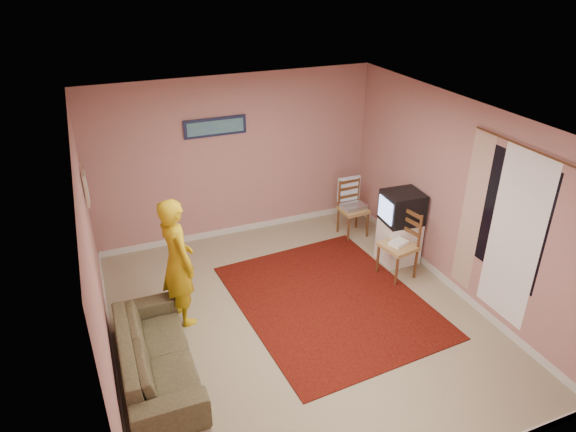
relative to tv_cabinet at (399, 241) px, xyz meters
name	(u,v)px	position (x,y,z in m)	size (l,w,h in m)	color
ground	(298,318)	(-1.95, -0.74, -0.33)	(5.00, 5.00, 0.00)	gray
wall_back	(236,158)	(-1.95, 1.76, 0.97)	(4.50, 0.02, 2.60)	#A3766B
wall_front	(428,375)	(-1.95, -3.24, 0.97)	(4.50, 0.02, 2.60)	#A3766B
wall_left	(95,269)	(-4.20, -0.74, 0.97)	(0.02, 5.00, 2.60)	#A3766B
wall_right	(457,198)	(0.30, -0.74, 0.97)	(0.02, 5.00, 2.60)	#A3766B
ceiling	(300,120)	(-1.95, -0.74, 2.27)	(4.50, 5.00, 0.02)	white
baseboard_back	(239,229)	(-1.95, 1.75, -0.28)	(4.50, 0.02, 0.10)	silver
baseboard_left	(115,362)	(-4.19, -0.74, -0.28)	(0.02, 5.00, 0.10)	silver
baseboard_right	(443,278)	(0.29, -0.74, -0.28)	(0.02, 5.00, 0.10)	silver
window	(509,217)	(0.29, -1.64, 1.12)	(0.01, 1.10, 1.50)	black
curtain_sheer	(514,238)	(0.28, -1.79, 0.92)	(0.01, 0.75, 2.10)	white
curtain_floral	(472,213)	(0.27, -1.09, 0.92)	(0.01, 0.35, 2.10)	beige
curtain_rod	(522,146)	(0.25, -1.64, 1.99)	(0.02, 0.02, 1.40)	#5A321B
picture_back	(215,127)	(-2.25, 1.73, 1.52)	(0.95, 0.04, 0.28)	#141B39
picture_left	(86,187)	(-4.17, 0.86, 1.22)	(0.04, 0.38, 0.42)	tan
area_rug	(329,300)	(-1.41, -0.55, -0.32)	(2.27, 2.84, 0.02)	black
tv_cabinet	(399,241)	(0.00, 0.00, 0.00)	(0.51, 0.47, 0.65)	white
crt_tv	(402,207)	(-0.01, 0.00, 0.56)	(0.57, 0.51, 0.46)	black
chair_a	(354,203)	(-0.25, 0.96, 0.24)	(0.43, 0.42, 0.50)	tan
dvd_player	(354,207)	(-0.25, 0.96, 0.18)	(0.39, 0.28, 0.07)	silver
blue_throw	(349,189)	(-0.25, 1.15, 0.42)	(0.39, 0.05, 0.41)	#92C3EF
chair_b	(399,238)	(-0.25, -0.35, 0.28)	(0.51, 0.52, 0.54)	tan
game_console	(399,243)	(-0.25, -0.35, 0.21)	(0.24, 0.18, 0.05)	white
sofa	(156,354)	(-3.75, -1.04, -0.05)	(1.91, 0.75, 0.56)	brown
person	(178,262)	(-3.29, -0.17, 0.51)	(0.61, 0.40, 1.67)	gold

